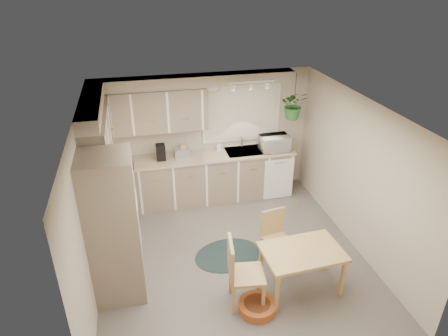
{
  "coord_description": "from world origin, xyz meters",
  "views": [
    {
      "loc": [
        -1.25,
        -4.8,
        4.09
      ],
      "look_at": [
        0.0,
        0.55,
        1.28
      ],
      "focal_mm": 32.0,
      "sensor_mm": 36.0,
      "label": 1
    }
  ],
  "objects_px": {
    "braided_rug": "(228,255)",
    "chair_back": "(278,240)",
    "chair_left": "(247,273)",
    "dining_table": "(301,270)",
    "pet_bed": "(257,306)",
    "microwave": "(275,142)"
  },
  "relations": [
    {
      "from": "chair_left",
      "to": "chair_back",
      "type": "relative_size",
      "value": 1.18
    },
    {
      "from": "dining_table",
      "to": "microwave",
      "type": "distance_m",
      "value": 2.76
    },
    {
      "from": "pet_bed",
      "to": "microwave",
      "type": "bearing_deg",
      "value": 67.18
    },
    {
      "from": "dining_table",
      "to": "microwave",
      "type": "relative_size",
      "value": 1.98
    },
    {
      "from": "braided_rug",
      "to": "pet_bed",
      "type": "height_order",
      "value": "pet_bed"
    },
    {
      "from": "chair_left",
      "to": "chair_back",
      "type": "xyz_separation_m",
      "value": [
        0.67,
        0.67,
        -0.08
      ]
    },
    {
      "from": "chair_back",
      "to": "pet_bed",
      "type": "bearing_deg",
      "value": 46.52
    },
    {
      "from": "chair_back",
      "to": "pet_bed",
      "type": "xyz_separation_m",
      "value": [
        -0.57,
        -0.85,
        -0.37
      ]
    },
    {
      "from": "chair_back",
      "to": "dining_table",
      "type": "bearing_deg",
      "value": 91.58
    },
    {
      "from": "chair_back",
      "to": "microwave",
      "type": "height_order",
      "value": "microwave"
    },
    {
      "from": "microwave",
      "to": "pet_bed",
      "type": "bearing_deg",
      "value": -114.75
    },
    {
      "from": "braided_rug",
      "to": "microwave",
      "type": "distance_m",
      "value": 2.39
    },
    {
      "from": "braided_rug",
      "to": "pet_bed",
      "type": "distance_m",
      "value": 1.18
    },
    {
      "from": "braided_rug",
      "to": "chair_back",
      "type": "bearing_deg",
      "value": -25.3
    },
    {
      "from": "chair_left",
      "to": "braided_rug",
      "type": "relative_size",
      "value": 0.94
    },
    {
      "from": "chair_left",
      "to": "microwave",
      "type": "relative_size",
      "value": 1.86
    },
    {
      "from": "braided_rug",
      "to": "microwave",
      "type": "height_order",
      "value": "microwave"
    },
    {
      "from": "chair_left",
      "to": "chair_back",
      "type": "distance_m",
      "value": 0.96
    },
    {
      "from": "pet_bed",
      "to": "chair_back",
      "type": "bearing_deg",
      "value": 55.94
    },
    {
      "from": "chair_back",
      "to": "pet_bed",
      "type": "relative_size",
      "value": 1.69
    },
    {
      "from": "dining_table",
      "to": "chair_left",
      "type": "xyz_separation_m",
      "value": [
        -0.79,
        -0.06,
        0.17
      ]
    },
    {
      "from": "chair_left",
      "to": "braided_rug",
      "type": "height_order",
      "value": "chair_left"
    }
  ]
}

